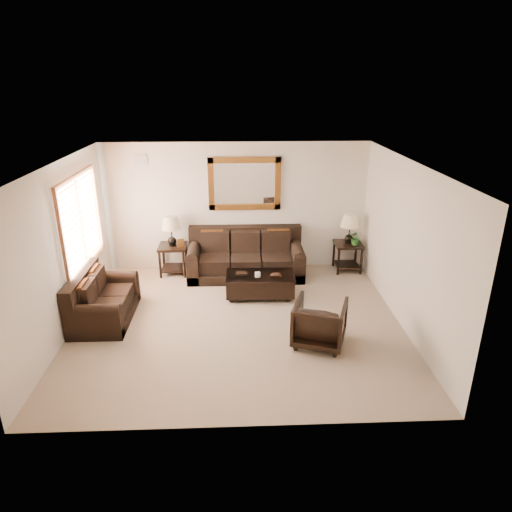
{
  "coord_description": "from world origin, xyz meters",
  "views": [
    {
      "loc": [
        0.01,
        -6.84,
        3.89
      ],
      "look_at": [
        0.34,
        0.6,
        0.98
      ],
      "focal_mm": 32.0,
      "sensor_mm": 36.0,
      "label": 1
    }
  ],
  "objects_px": {
    "coffee_table": "(260,283)",
    "end_table_right": "(349,234)",
    "armchair": "(320,321)",
    "sofa": "(246,259)",
    "loveseat": "(101,302)",
    "end_table_left": "(172,237)"
  },
  "relations": [
    {
      "from": "coffee_table",
      "to": "armchair",
      "type": "relative_size",
      "value": 1.65
    },
    {
      "from": "loveseat",
      "to": "end_table_right",
      "type": "xyz_separation_m",
      "value": [
        4.71,
        1.94,
        0.5
      ]
    },
    {
      "from": "end_table_left",
      "to": "end_table_right",
      "type": "height_order",
      "value": "end_table_left"
    },
    {
      "from": "end_table_left",
      "to": "end_table_right",
      "type": "distance_m",
      "value": 3.72
    },
    {
      "from": "loveseat",
      "to": "armchair",
      "type": "relative_size",
      "value": 1.92
    },
    {
      "from": "loveseat",
      "to": "coffee_table",
      "type": "relative_size",
      "value": 1.17
    },
    {
      "from": "end_table_right",
      "to": "coffee_table",
      "type": "relative_size",
      "value": 0.96
    },
    {
      "from": "armchair",
      "to": "loveseat",
      "type": "bearing_deg",
      "value": 4.84
    },
    {
      "from": "sofa",
      "to": "loveseat",
      "type": "bearing_deg",
      "value": -144.44
    },
    {
      "from": "sofa",
      "to": "armchair",
      "type": "height_order",
      "value": "sofa"
    },
    {
      "from": "loveseat",
      "to": "sofa",
      "type": "bearing_deg",
      "value": -54.44
    },
    {
      "from": "armchair",
      "to": "coffee_table",
      "type": "bearing_deg",
      "value": -44.39
    },
    {
      "from": "end_table_right",
      "to": "coffee_table",
      "type": "bearing_deg",
      "value": -148.89
    },
    {
      "from": "sofa",
      "to": "end_table_right",
      "type": "height_order",
      "value": "end_table_right"
    },
    {
      "from": "loveseat",
      "to": "armchair",
      "type": "height_order",
      "value": "loveseat"
    },
    {
      "from": "coffee_table",
      "to": "end_table_right",
      "type": "bearing_deg",
      "value": 32.1
    },
    {
      "from": "end_table_left",
      "to": "end_table_right",
      "type": "bearing_deg",
      "value": 0.04
    },
    {
      "from": "end_table_left",
      "to": "coffee_table",
      "type": "distance_m",
      "value": 2.19
    },
    {
      "from": "end_table_left",
      "to": "armchair",
      "type": "height_order",
      "value": "end_table_left"
    },
    {
      "from": "loveseat",
      "to": "coffee_table",
      "type": "xyz_separation_m",
      "value": [
        2.76,
        0.77,
        -0.04
      ]
    },
    {
      "from": "end_table_right",
      "to": "loveseat",
      "type": "bearing_deg",
      "value": -157.58
    },
    {
      "from": "coffee_table",
      "to": "armchair",
      "type": "distance_m",
      "value": 1.9
    }
  ]
}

